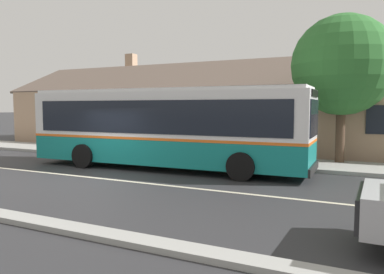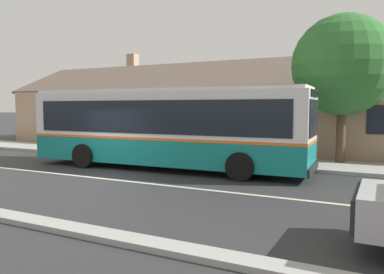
{
  "view_description": "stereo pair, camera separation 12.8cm",
  "coord_description": "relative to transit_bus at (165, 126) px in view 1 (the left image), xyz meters",
  "views": [
    {
      "loc": [
        9.27,
        -10.36,
        2.53
      ],
      "look_at": [
        2.25,
        3.99,
        1.25
      ],
      "focal_mm": 35.0,
      "sensor_mm": 36.0,
      "label": 1
    },
    {
      "loc": [
        9.38,
        -10.31,
        2.53
      ],
      "look_at": [
        2.25,
        3.99,
        1.25
      ],
      "focal_mm": 35.0,
      "sensor_mm": 36.0,
      "label": 2
    }
  ],
  "objects": [
    {
      "name": "bench_by_building",
      "position": [
        -6.88,
        3.03,
        -1.18
      ],
      "size": [
        1.84,
        0.51,
        0.94
      ],
      "color": "brown",
      "rests_on": "sidewalk_far"
    },
    {
      "name": "lane_divider_stripe",
      "position": [
        -1.56,
        -2.9,
        -1.75
      ],
      "size": [
        60.0,
        0.16,
        0.01
      ],
      "primitive_type": "cube",
      "color": "beige",
      "rests_on": "ground"
    },
    {
      "name": "street_tree_primary",
      "position": [
        6.38,
        4.08,
        2.56
      ],
      "size": [
        4.29,
        4.29,
        6.47
      ],
      "color": "#4C3828",
      "rests_on": "ground"
    },
    {
      "name": "ground_plane",
      "position": [
        -1.56,
        -2.9,
        -1.75
      ],
      "size": [
        300.0,
        300.0,
        0.0
      ],
      "primitive_type": "plane",
      "color": "#2D2D30"
    },
    {
      "name": "sidewalk_far",
      "position": [
        -1.56,
        3.1,
        -1.68
      ],
      "size": [
        60.0,
        3.0,
        0.15
      ],
      "primitive_type": "cube",
      "color": "#9E9E99",
      "rests_on": "ground"
    },
    {
      "name": "community_building",
      "position": [
        -1.9,
        10.28,
        0.17
      ],
      "size": [
        28.57,
        9.74,
        6.66
      ],
      "color": "tan",
      "rests_on": "ground"
    },
    {
      "name": "transit_bus",
      "position": [
        0.0,
        0.0,
        0.0
      ],
      "size": [
        11.83,
        3.03,
        3.26
      ],
      "color": "#147F7A",
      "rests_on": "ground"
    }
  ]
}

